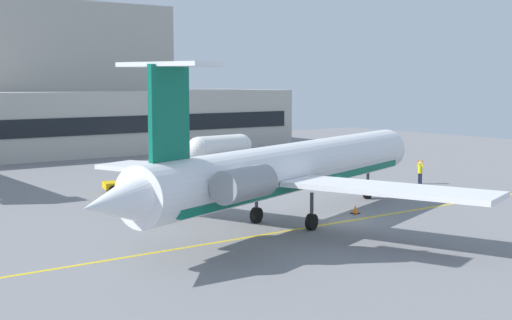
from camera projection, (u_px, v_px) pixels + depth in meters
The scene contains 10 objects.
ground at pixel (338, 221), 41.71m from camera, with size 120.00×120.00×0.11m.
terminal_building at pixel (24, 102), 79.05m from camera, with size 66.87×17.65×17.19m.
regional_jet at pixel (290, 169), 40.27m from camera, with size 30.93×24.07×9.00m.
baggage_tug at pixel (318, 154), 71.24m from camera, with size 3.38×3.76×1.97m.
pushback_tractor at pixel (132, 181), 52.15m from camera, with size 3.72×2.54×1.74m.
fuel_tank at pixel (220, 147), 72.25m from camera, with size 7.95×2.94×2.67m.
marshaller at pixel (420, 172), 56.31m from camera, with size 0.34×0.83×1.95m.
safety_cone_alpha at pixel (355, 210), 43.79m from camera, with size 0.47×0.47×0.55m.
safety_cone_bravo at pixel (331, 188), 52.87m from camera, with size 0.47×0.47×0.55m.
safety_cone_charlie at pixel (139, 218), 41.09m from camera, with size 0.47×0.47×0.55m.
Camera 1 is at (-28.50, -29.93, 8.18)m, focal length 49.72 mm.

